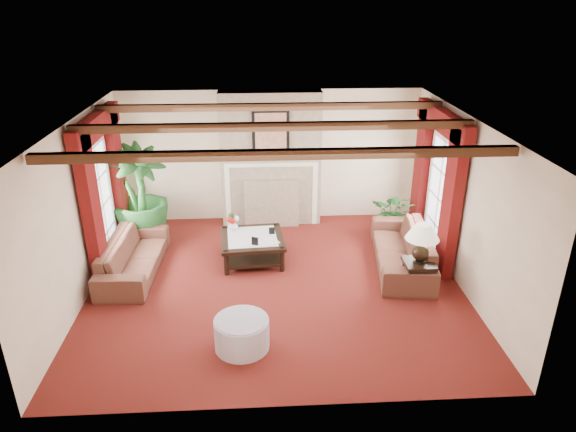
{
  "coord_description": "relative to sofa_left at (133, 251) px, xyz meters",
  "views": [
    {
      "loc": [
        -0.23,
        -7.33,
        4.43
      ],
      "look_at": [
        0.22,
        0.4,
        1.04
      ],
      "focal_mm": 32.0,
      "sensor_mm": 36.0,
      "label": 1
    }
  ],
  "objects": [
    {
      "name": "french_door_right",
      "position": [
        5.38,
        0.46,
        1.72
      ],
      "size": [
        0.1,
        1.1,
        2.16
      ],
      "primitive_type": null,
      "color": "white",
      "rests_on": "ground"
    },
    {
      "name": "sofa_left",
      "position": [
        0.0,
        0.0,
        0.0
      ],
      "size": [
        2.13,
        0.77,
        0.82
      ],
      "primitive_type": "imported",
      "rotation": [
        0.0,
        0.0,
        1.53
      ],
      "color": "#3F1117",
      "rests_on": "ground"
    },
    {
      "name": "table_lamp",
      "position": [
        4.65,
        -0.92,
        0.47
      ],
      "size": [
        0.52,
        0.52,
        0.66
      ],
      "primitive_type": null,
      "color": "black",
      "rests_on": "side_table"
    },
    {
      "name": "right_wall",
      "position": [
        5.41,
        -0.54,
        0.94
      ],
      "size": [
        0.02,
        5.5,
        2.7
      ],
      "primitive_type": "cube",
      "color": "beige",
      "rests_on": "ground"
    },
    {
      "name": "fireplace",
      "position": [
        2.41,
        2.01,
        2.29
      ],
      "size": [
        2.0,
        0.52,
        2.7
      ],
      "primitive_type": null,
      "color": "tan",
      "rests_on": "ground"
    },
    {
      "name": "floor",
      "position": [
        2.41,
        -0.54,
        -0.41
      ],
      "size": [
        6.0,
        6.0,
        0.0
      ],
      "primitive_type": "plane",
      "color": "#4B100D",
      "rests_on": "ground"
    },
    {
      "name": "ottoman",
      "position": [
        1.89,
        -2.16,
        -0.19
      ],
      "size": [
        0.74,
        0.74,
        0.43
      ],
      "primitive_type": "cylinder",
      "color": "#B0A5BB",
      "rests_on": "ground"
    },
    {
      "name": "back_wall",
      "position": [
        2.41,
        2.21,
        0.94
      ],
      "size": [
        6.0,
        0.02,
        2.7
      ],
      "primitive_type": "cube",
      "color": "beige",
      "rests_on": "ground"
    },
    {
      "name": "book",
      "position": [
        2.26,
        0.05,
        0.18
      ],
      "size": [
        0.23,
        0.21,
        0.28
      ],
      "primitive_type": "imported",
      "rotation": [
        0.0,
        0.0,
        0.55
      ],
      "color": "black",
      "rests_on": "coffee_table"
    },
    {
      "name": "curtains_right",
      "position": [
        5.27,
        0.46,
        2.14
      ],
      "size": [
        0.2,
        2.4,
        2.55
      ],
      "primitive_type": null,
      "color": "#500A0B",
      "rests_on": "ground"
    },
    {
      "name": "curtains_left",
      "position": [
        -0.45,
        0.46,
        2.14
      ],
      "size": [
        0.2,
        2.4,
        2.55
      ],
      "primitive_type": null,
      "color": "#500A0B",
      "rests_on": "ground"
    },
    {
      "name": "small_plant",
      "position": [
        4.8,
        1.24,
        -0.05
      ],
      "size": [
        1.56,
        1.58,
        0.71
      ],
      "primitive_type": "imported",
      "rotation": [
        0.0,
        0.0,
        -0.47
      ],
      "color": "black",
      "rests_on": "ground"
    },
    {
      "name": "potted_palm",
      "position": [
        -0.07,
        1.26,
        0.12
      ],
      "size": [
        2.92,
        2.92,
        1.05
      ],
      "primitive_type": "imported",
      "rotation": [
        0.0,
        0.0,
        0.74
      ],
      "color": "black",
      "rests_on": "ground"
    },
    {
      "name": "ceiling_beams",
      "position": [
        2.41,
        -0.54,
        2.23
      ],
      "size": [
        6.0,
        3.0,
        0.12
      ],
      "primitive_type": null,
      "color": "#392112",
      "rests_on": "ceiling"
    },
    {
      "name": "coffee_table",
      "position": [
        2.02,
        0.32,
        -0.18
      ],
      "size": [
        1.17,
        1.17,
        0.45
      ],
      "primitive_type": null,
      "rotation": [
        0.0,
        0.0,
        0.07
      ],
      "color": "black",
      "rests_on": "ground"
    },
    {
      "name": "flower_vase",
      "position": [
        1.67,
        0.63,
        0.13
      ],
      "size": [
        0.25,
        0.25,
        0.18
      ],
      "primitive_type": "imported",
      "rotation": [
        0.0,
        0.0,
        0.17
      ],
      "color": "silver",
      "rests_on": "coffee_table"
    },
    {
      "name": "side_table",
      "position": [
        4.65,
        -0.92,
        -0.13
      ],
      "size": [
        0.47,
        0.47,
        0.55
      ],
      "primitive_type": null,
      "rotation": [
        0.0,
        0.0,
        0.02
      ],
      "color": "black",
      "rests_on": "ground"
    },
    {
      "name": "photo_frame_b",
      "position": [
        2.38,
        0.41,
        0.11
      ],
      "size": [
        0.11,
        0.02,
        0.14
      ],
      "primitive_type": null,
      "rotation": [
        0.0,
        0.0,
        0.04
      ],
      "color": "black",
      "rests_on": "coffee_table"
    },
    {
      "name": "french_door_left",
      "position": [
        -0.56,
        0.46,
        1.72
      ],
      "size": [
        0.1,
        1.1,
        2.16
      ],
      "primitive_type": null,
      "color": "white",
      "rests_on": "ground"
    },
    {
      "name": "sofa_right",
      "position": [
        4.63,
        -0.04,
        0.03
      ],
      "size": [
        2.41,
        1.23,
        0.88
      ],
      "primitive_type": "imported",
      "rotation": [
        0.0,
        0.0,
        -1.7
      ],
      "color": "#3F1117",
      "rests_on": "ground"
    },
    {
      "name": "photo_frame_a",
      "position": [
        2.07,
        -0.01,
        0.12
      ],
      "size": [
        0.12,
        0.06,
        0.16
      ],
      "primitive_type": null,
      "rotation": [
        0.0,
        0.0,
        -0.39
      ],
      "color": "black",
      "rests_on": "coffee_table"
    },
    {
      "name": "ceiling",
      "position": [
        2.41,
        -0.54,
        2.29
      ],
      "size": [
        6.0,
        6.0,
        0.0
      ],
      "primitive_type": "plane",
      "rotation": [
        3.14,
        0.0,
        0.0
      ],
      "color": "white",
      "rests_on": "floor"
    },
    {
      "name": "left_wall",
      "position": [
        -0.59,
        -0.54,
        0.94
      ],
      "size": [
        0.02,
        5.5,
        2.7
      ],
      "primitive_type": "cube",
      "color": "beige",
      "rests_on": "ground"
    }
  ]
}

